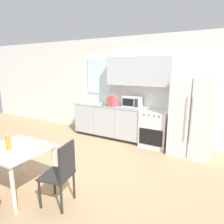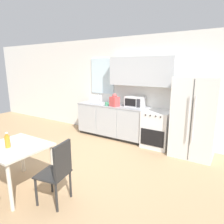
% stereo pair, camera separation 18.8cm
% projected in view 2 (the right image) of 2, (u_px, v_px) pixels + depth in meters
% --- Properties ---
extents(ground_plane, '(12.00, 12.00, 0.00)m').
position_uv_depth(ground_plane, '(86.00, 168.00, 3.88)').
color(ground_plane, tan).
extents(wall_back, '(12.00, 0.38, 2.70)m').
position_uv_depth(wall_back, '(136.00, 86.00, 5.29)').
color(wall_back, silver).
rests_on(wall_back, ground_plane).
extents(kitchen_counter, '(1.99, 0.61, 0.90)m').
position_uv_depth(kitchen_counter, '(112.00, 121.00, 5.57)').
color(kitchen_counter, '#333333').
rests_on(kitchen_counter, ground_plane).
extents(oven_range, '(0.64, 0.65, 0.89)m').
position_uv_depth(oven_range, '(157.00, 129.00, 4.87)').
color(oven_range, white).
rests_on(oven_range, ground_plane).
extents(refrigerator, '(0.88, 0.79, 1.73)m').
position_uv_depth(refrigerator, '(195.00, 117.00, 4.29)').
color(refrigerator, silver).
rests_on(refrigerator, ground_plane).
extents(kitchen_sink, '(0.65, 0.40, 0.22)m').
position_uv_depth(kitchen_sink, '(97.00, 102.00, 5.73)').
color(kitchen_sink, '#B7BABC').
rests_on(kitchen_sink, kitchen_counter).
extents(microwave, '(0.47, 0.33, 0.26)m').
position_uv_depth(microwave, '(135.00, 102.00, 5.19)').
color(microwave, silver).
rests_on(microwave, kitchen_counter).
extents(coffee_mug, '(0.13, 0.10, 0.10)m').
position_uv_depth(coffee_mug, '(107.00, 104.00, 5.32)').
color(coffee_mug, '#3F8C66').
rests_on(coffee_mug, kitchen_counter).
extents(grocery_bag_0, '(0.26, 0.24, 0.34)m').
position_uv_depth(grocery_bag_0, '(115.00, 101.00, 5.22)').
color(grocery_bag_0, '#D14C4C').
rests_on(grocery_bag_0, kitchen_counter).
extents(dining_table, '(0.94, 0.85, 0.73)m').
position_uv_depth(dining_table, '(15.00, 153.00, 3.12)').
color(dining_table, beige).
rests_on(dining_table, ground_plane).
extents(dining_chair_side, '(0.47, 0.47, 0.93)m').
position_uv_depth(dining_chair_side, '(58.00, 169.00, 2.78)').
color(dining_chair_side, '#282828').
rests_on(dining_chair_side, ground_plane).
extents(drink_bottle, '(0.08, 0.08, 0.24)m').
position_uv_depth(drink_bottle, '(7.00, 141.00, 3.02)').
color(drink_bottle, orange).
rests_on(drink_bottle, dining_table).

